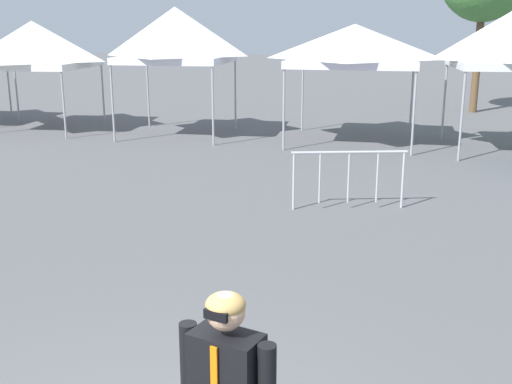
# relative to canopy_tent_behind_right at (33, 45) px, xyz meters

# --- Properties ---
(canopy_tent_behind_right) EXTENTS (3.32, 3.32, 3.38)m
(canopy_tent_behind_right) POSITION_rel_canopy_tent_behind_right_xyz_m (0.00, 0.00, 0.00)
(canopy_tent_behind_right) COLOR #9E9EA3
(canopy_tent_behind_right) RESTS_ON ground
(canopy_tent_far_left) EXTENTS (3.17, 3.17, 3.77)m
(canopy_tent_far_left) POSITION_rel_canopy_tent_behind_right_xyz_m (4.71, -0.44, 0.30)
(canopy_tent_far_left) COLOR #9E9EA3
(canopy_tent_far_left) RESTS_ON ground
(canopy_tent_behind_left) EXTENTS (3.75, 3.75, 3.28)m
(canopy_tent_behind_left) POSITION_rel_canopy_tent_behind_right_xyz_m (9.91, -0.78, 0.05)
(canopy_tent_behind_left) COLOR #9E9EA3
(canopy_tent_behind_left) RESTS_ON ground
(crowd_barrier_by_lift) EXTENTS (2.07, 0.47, 1.08)m
(crowd_barrier_by_lift) POSITION_rel_canopy_tent_behind_right_xyz_m (9.88, -7.70, -1.91)
(crowd_barrier_by_lift) COLOR #B7BABF
(crowd_barrier_by_lift) RESTS_ON ground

